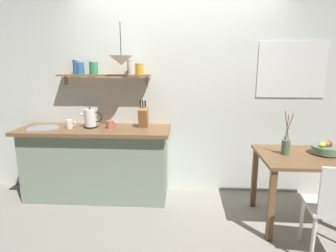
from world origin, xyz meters
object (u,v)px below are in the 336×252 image
(coffee_mug_spare, at_px, (110,124))
(fruit_bowl, at_px, (326,149))
(dining_table, at_px, (310,166))
(knife_block, at_px, (143,116))
(electric_kettle, at_px, (91,118))
(pendant_lamp, at_px, (121,60))
(coffee_mug_by_sink, at_px, (70,124))
(twig_vase, at_px, (286,146))

(coffee_mug_spare, bearing_deg, fruit_bowl, -9.77)
(dining_table, xyz_separation_m, coffee_mug_spare, (-2.18, 0.45, 0.31))
(fruit_bowl, relative_size, knife_block, 0.81)
(electric_kettle, relative_size, pendant_lamp, 0.55)
(electric_kettle, relative_size, coffee_mug_by_sink, 2.04)
(pendant_lamp, bearing_deg, coffee_mug_spare, 175.64)
(twig_vase, bearing_deg, dining_table, -5.24)
(dining_table, distance_m, coffee_mug_by_sink, 2.73)
(dining_table, xyz_separation_m, pendant_lamp, (-2.02, 0.44, 1.07))
(twig_vase, relative_size, electric_kettle, 1.77)
(coffee_mug_spare, bearing_deg, pendant_lamp, -4.36)
(twig_vase, relative_size, coffee_mug_spare, 3.53)
(twig_vase, xyz_separation_m, knife_block, (-1.54, 0.51, 0.20))
(electric_kettle, distance_m, coffee_mug_spare, 0.26)
(twig_vase, distance_m, coffee_mug_spare, 1.98)
(dining_table, bearing_deg, coffee_mug_spare, 168.22)
(coffee_mug_by_sink, bearing_deg, pendant_lamp, 0.66)
(electric_kettle, height_order, coffee_mug_by_sink, electric_kettle)
(coffee_mug_spare, xyz_separation_m, pendant_lamp, (0.16, -0.01, 0.76))
(knife_block, relative_size, coffee_mug_by_sink, 2.68)
(dining_table, relative_size, twig_vase, 2.27)
(coffee_mug_by_sink, distance_m, pendant_lamp, 1.00)
(electric_kettle, distance_m, pendant_lamp, 0.80)
(fruit_bowl, xyz_separation_m, coffee_mug_spare, (-2.35, 0.40, 0.14))
(twig_vase, height_order, coffee_mug_spare, twig_vase)
(electric_kettle, height_order, knife_block, knife_block)
(knife_block, xyz_separation_m, coffee_mug_spare, (-0.39, -0.08, -0.09))
(electric_kettle, bearing_deg, pendant_lamp, -4.96)
(fruit_bowl, relative_size, electric_kettle, 1.07)
(dining_table, relative_size, knife_block, 3.05)
(dining_table, distance_m, pendant_lamp, 2.32)
(fruit_bowl, height_order, coffee_mug_spare, coffee_mug_spare)
(fruit_bowl, relative_size, pendant_lamp, 0.59)
(twig_vase, distance_m, knife_block, 1.64)
(knife_block, height_order, pendant_lamp, pendant_lamp)
(coffee_mug_spare, bearing_deg, twig_vase, -12.61)
(dining_table, distance_m, electric_kettle, 2.50)
(knife_block, height_order, coffee_mug_spare, knife_block)
(twig_vase, bearing_deg, coffee_mug_spare, 167.39)
(coffee_mug_by_sink, height_order, pendant_lamp, pendant_lamp)
(knife_block, distance_m, pendant_lamp, 0.71)
(electric_kettle, relative_size, knife_block, 0.76)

